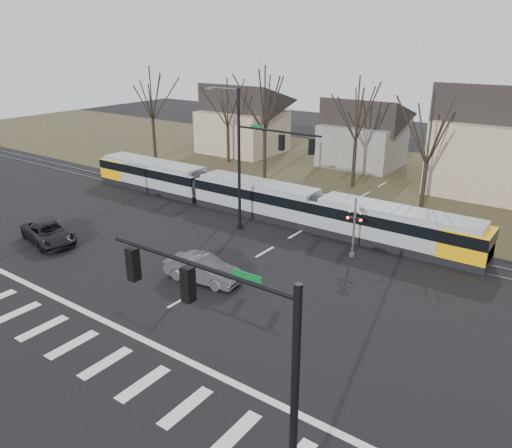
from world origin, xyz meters
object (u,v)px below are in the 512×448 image
Objects in this scene: tram at (256,196)px; rail_crossing_signal at (354,229)px; suv at (49,233)px; sedan at (203,269)px.

tram is 8.89× the size of rail_crossing_signal.
rail_crossing_signal is at bearing -48.05° from suv.
rail_crossing_signal reaches higher than sedan.
rail_crossing_signal is (10.01, -3.21, 0.42)m from tram.
rail_crossing_signal is at bearing -17.76° from tram.
rail_crossing_signal is at bearing -40.58° from sedan.
suv is 20.82m from rail_crossing_signal.
sedan reaches higher than suv.
suv is 1.39× the size of rail_crossing_signal.
sedan is 0.86× the size of suv.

